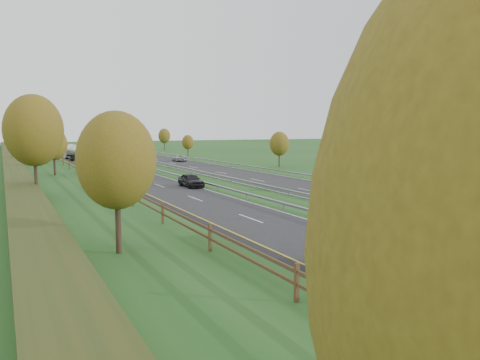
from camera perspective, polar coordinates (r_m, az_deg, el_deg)
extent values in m
plane|color=#1F4C1B|center=(69.06, -6.42, 0.31)|extent=(400.00, 400.00, 0.00)
cube|color=black|center=(71.51, -13.85, 0.39)|extent=(10.50, 200.00, 0.04)
cube|color=black|center=(76.94, -1.81, 0.98)|extent=(10.50, 200.00, 0.04)
cube|color=black|center=(70.76, -16.81, 0.25)|extent=(3.00, 200.00, 0.04)
cube|color=silver|center=(70.54, -17.84, 0.22)|extent=(0.15, 200.00, 0.01)
cube|color=gold|center=(71.03, -15.62, 0.33)|extent=(0.15, 200.00, 0.01)
cube|color=silver|center=(72.82, -9.98, 0.61)|extent=(0.15, 200.00, 0.01)
cube|color=silver|center=(74.93, -5.30, 0.84)|extent=(0.15, 200.00, 0.01)
cube|color=silver|center=(79.21, 1.50, 1.16)|extent=(0.15, 200.00, 0.01)
cube|color=silver|center=(27.68, 13.28, -8.79)|extent=(0.15, 4.00, 0.01)
cube|color=silver|center=(37.38, 1.27, -4.68)|extent=(0.15, 4.00, 0.01)
cube|color=silver|center=(45.62, 16.97, -2.95)|extent=(0.15, 4.00, 0.01)
cube|color=silver|center=(48.13, -5.53, -2.23)|extent=(0.15, 4.00, 0.01)
cube|color=silver|center=(54.77, 8.23, -1.23)|extent=(0.15, 4.00, 0.01)
cube|color=silver|center=(59.36, -9.79, -0.67)|extent=(0.15, 4.00, 0.01)
cube|color=silver|center=(64.86, 2.10, 0.01)|extent=(0.15, 4.00, 0.01)
cube|color=silver|center=(70.84, -12.68, 0.39)|extent=(0.15, 4.00, 0.01)
cube|color=silver|center=(75.51, -2.34, 0.90)|extent=(0.15, 4.00, 0.01)
cube|color=silver|center=(82.47, -14.76, 1.15)|extent=(0.15, 4.00, 0.01)
cube|color=silver|center=(86.51, -5.67, 1.57)|extent=(0.15, 4.00, 0.01)
cube|color=silver|center=(94.19, -16.33, 1.73)|extent=(0.15, 4.00, 0.01)
cube|color=silver|center=(97.75, -8.24, 2.08)|extent=(0.15, 4.00, 0.01)
cube|color=silver|center=(105.98, -17.55, 2.17)|extent=(0.15, 4.00, 0.01)
cube|color=silver|center=(109.15, -10.28, 2.48)|extent=(0.15, 4.00, 0.01)
cube|color=silver|center=(117.80, -18.52, 2.53)|extent=(0.15, 4.00, 0.01)
cube|color=silver|center=(120.67, -11.93, 2.80)|extent=(0.15, 4.00, 0.01)
cube|color=silver|center=(129.66, -19.32, 2.82)|extent=(0.15, 4.00, 0.01)
cube|color=silver|center=(132.27, -13.29, 3.07)|extent=(0.15, 4.00, 0.01)
cube|color=silver|center=(141.55, -19.98, 3.06)|extent=(0.15, 4.00, 0.01)
cube|color=silver|center=(143.94, -14.44, 3.29)|extent=(0.15, 4.00, 0.01)
cube|color=silver|center=(153.45, -20.54, 3.26)|extent=(0.15, 4.00, 0.01)
cube|color=silver|center=(155.66, -15.41, 3.47)|extent=(0.15, 4.00, 0.01)
cube|color=silver|center=(165.37, -21.02, 3.44)|extent=(0.15, 4.00, 0.01)
cube|color=silver|center=(167.42, -16.25, 3.63)|extent=(0.15, 4.00, 0.01)
cube|color=#1F4C1B|center=(69.64, -24.34, 0.67)|extent=(12.00, 200.00, 2.00)
cube|color=#2D3B18|center=(69.46, -26.04, 1.86)|extent=(2.20, 180.00, 1.10)
cube|color=#422B19|center=(69.87, -20.71, 2.11)|extent=(0.08, 184.00, 0.10)
cube|color=#422B19|center=(69.84, -20.72, 2.44)|extent=(0.08, 184.00, 0.10)
cube|color=#422B19|center=(14.40, 6.92, -12.31)|extent=(0.12, 0.12, 1.20)
cube|color=#422B19|center=(19.91, -3.66, -7.01)|extent=(0.12, 0.12, 1.20)
cube|color=#422B19|center=(25.88, -9.40, -3.97)|extent=(0.12, 0.12, 1.20)
cube|color=#422B19|center=(32.06, -12.94, -2.06)|extent=(0.12, 0.12, 1.20)
cube|color=#422B19|center=(38.35, -15.32, -0.77)|extent=(0.12, 0.12, 1.20)
cube|color=#422B19|center=(44.69, -17.03, 0.16)|extent=(0.12, 0.12, 1.20)
cube|color=#422B19|center=(51.08, -18.31, 0.85)|extent=(0.12, 0.12, 1.20)
cube|color=#422B19|center=(57.49, -19.31, 1.39)|extent=(0.12, 0.12, 1.20)
cube|color=#422B19|center=(63.92, -20.10, 1.83)|extent=(0.12, 0.12, 1.20)
cube|color=#422B19|center=(70.36, -20.75, 2.18)|extent=(0.12, 0.12, 1.20)
cube|color=#422B19|center=(76.81, -21.30, 2.47)|extent=(0.12, 0.12, 1.20)
cube|color=#422B19|center=(83.27, -21.75, 2.72)|extent=(0.12, 0.12, 1.20)
cube|color=#422B19|center=(89.74, -22.15, 2.93)|extent=(0.12, 0.12, 1.20)
cube|color=#422B19|center=(96.21, -22.49, 3.12)|extent=(0.12, 0.12, 1.20)
cube|color=#422B19|center=(102.68, -22.78, 3.28)|extent=(0.12, 0.12, 1.20)
cube|color=#422B19|center=(109.16, -23.05, 3.42)|extent=(0.12, 0.12, 1.20)
cube|color=#422B19|center=(115.64, -23.28, 3.54)|extent=(0.12, 0.12, 1.20)
cube|color=#422B19|center=(122.12, -23.49, 3.65)|extent=(0.12, 0.12, 1.20)
cube|color=#422B19|center=(128.60, -23.67, 3.75)|extent=(0.12, 0.12, 1.20)
cube|color=#422B19|center=(135.09, -23.84, 3.85)|extent=(0.12, 0.12, 1.20)
cube|color=#422B19|center=(141.57, -24.00, 3.93)|extent=(0.12, 0.12, 1.20)
cube|color=#422B19|center=(148.06, -24.14, 4.00)|extent=(0.12, 0.12, 1.20)
cube|color=#422B19|center=(154.55, -24.26, 4.07)|extent=(0.12, 0.12, 1.20)
cube|color=#422B19|center=(161.04, -24.38, 4.14)|extent=(0.12, 0.12, 1.20)
cube|color=gray|center=(72.96, -9.50, 1.08)|extent=(0.32, 200.00, 0.18)
cube|color=gray|center=(30.62, 19.71, -7.09)|extent=(0.10, 0.14, 0.56)
cube|color=gray|center=(35.65, 11.47, -4.98)|extent=(0.10, 0.14, 0.56)
cube|color=gray|center=(41.25, 5.40, -3.34)|extent=(0.10, 0.14, 0.56)
cube|color=gray|center=(47.23, 0.84, -2.08)|extent=(0.10, 0.14, 0.56)
cube|color=gray|center=(53.46, -2.67, -1.10)|extent=(0.10, 0.14, 0.56)
cube|color=gray|center=(59.86, -5.44, -0.33)|extent=(0.10, 0.14, 0.56)
cube|color=gray|center=(66.38, -7.67, 0.30)|extent=(0.10, 0.14, 0.56)
cube|color=gray|center=(72.99, -9.50, 0.81)|extent=(0.10, 0.14, 0.56)
cube|color=gray|center=(79.66, -11.02, 1.24)|extent=(0.10, 0.14, 0.56)
cube|color=gray|center=(86.39, -12.31, 1.60)|extent=(0.10, 0.14, 0.56)
cube|color=gray|center=(93.16, -13.41, 1.90)|extent=(0.10, 0.14, 0.56)
cube|color=gray|center=(99.96, -14.36, 2.17)|extent=(0.10, 0.14, 0.56)
cube|color=gray|center=(106.78, -15.19, 2.40)|extent=(0.10, 0.14, 0.56)
cube|color=gray|center=(113.63, -15.93, 2.60)|extent=(0.10, 0.14, 0.56)
cube|color=gray|center=(120.49, -16.57, 2.78)|extent=(0.10, 0.14, 0.56)
cube|color=gray|center=(127.37, -17.15, 2.94)|extent=(0.10, 0.14, 0.56)
cube|color=gray|center=(134.26, -17.67, 3.08)|extent=(0.10, 0.14, 0.56)
cube|color=gray|center=(141.17, -18.14, 3.21)|extent=(0.10, 0.14, 0.56)
cube|color=gray|center=(148.08, -18.57, 3.33)|extent=(0.10, 0.14, 0.56)
cube|color=gray|center=(155.00, -18.95, 3.43)|extent=(0.10, 0.14, 0.56)
cube|color=gray|center=(161.92, -19.31, 3.53)|extent=(0.10, 0.14, 0.56)
cube|color=gray|center=(168.86, -19.63, 3.62)|extent=(0.10, 0.14, 0.56)
cube|color=gray|center=(74.64, -5.77, 1.25)|extent=(0.32, 200.00, 0.18)
cube|color=gray|center=(34.45, 25.56, -5.87)|extent=(0.10, 0.14, 0.56)
cube|color=gray|center=(38.99, 17.36, -4.17)|extent=(0.10, 0.14, 0.56)
cube|color=gray|center=(44.17, 11.00, -2.79)|extent=(0.10, 0.14, 0.56)
cube|color=gray|center=(49.80, 6.04, -1.68)|extent=(0.10, 0.14, 0.56)
cube|color=gray|center=(55.74, 2.11, -0.80)|extent=(0.10, 0.14, 0.56)
cube|color=gray|center=(61.90, -1.05, -0.08)|extent=(0.10, 0.14, 0.56)
cube|color=gray|center=(68.23, -3.63, 0.50)|extent=(0.10, 0.14, 0.56)
cube|color=gray|center=(74.67, -5.76, 0.99)|extent=(0.10, 0.14, 0.56)
cube|color=gray|center=(81.21, -7.56, 1.39)|extent=(0.10, 0.14, 0.56)
cube|color=gray|center=(87.82, -9.09, 1.74)|extent=(0.10, 0.14, 0.56)
cube|color=gray|center=(94.49, -10.40, 2.03)|extent=(0.10, 0.14, 0.56)
cube|color=gray|center=(101.20, -11.54, 2.29)|extent=(0.10, 0.14, 0.56)
cube|color=gray|center=(107.94, -12.54, 2.51)|extent=(0.10, 0.14, 0.56)
cube|color=gray|center=(114.72, -13.42, 2.70)|extent=(0.10, 0.14, 0.56)
cube|color=gray|center=(121.52, -14.21, 2.88)|extent=(0.10, 0.14, 0.56)
cube|color=gray|center=(128.35, -14.91, 3.03)|extent=(0.10, 0.14, 0.56)
cube|color=gray|center=(135.19, -15.54, 3.17)|extent=(0.10, 0.14, 0.56)
cube|color=gray|center=(142.05, -16.11, 3.29)|extent=(0.10, 0.14, 0.56)
cube|color=gray|center=(148.92, -16.62, 3.41)|extent=(0.10, 0.14, 0.56)
cube|color=gray|center=(155.80, -17.09, 3.51)|extent=(0.10, 0.14, 0.56)
cube|color=gray|center=(162.69, -17.52, 3.60)|extent=(0.10, 0.14, 0.56)
cube|color=gray|center=(169.59, -17.92, 3.69)|extent=(0.10, 0.14, 0.56)
cube|color=gray|center=(79.53, 1.98, 1.59)|extent=(0.32, 200.00, 0.18)
cube|color=gray|center=(56.86, 15.80, -0.89)|extent=(0.10, 0.14, 0.56)
cube|color=gray|center=(67.71, 7.73, 0.42)|extent=(0.10, 0.14, 0.56)
cube|color=gray|center=(79.55, 1.98, 1.34)|extent=(0.10, 0.14, 0.56)
cube|color=gray|center=(92.01, -2.26, 2.02)|extent=(0.10, 0.14, 0.56)
cube|color=gray|center=(104.85, -5.48, 2.52)|extent=(0.10, 0.14, 0.56)
cube|color=gray|center=(117.95, -7.98, 2.91)|extent=(0.10, 0.14, 0.56)
cube|color=gray|center=(131.25, -9.99, 3.22)|extent=(0.10, 0.14, 0.56)
cube|color=gray|center=(144.67, -11.63, 3.46)|extent=(0.10, 0.14, 0.56)
cube|color=gray|center=(158.19, -12.98, 3.67)|extent=(0.10, 0.14, 0.56)
cube|color=gray|center=(171.80, -14.13, 3.83)|extent=(0.10, 0.14, 0.56)
cylinder|color=#2D2116|center=(20.13, -14.62, -5.27)|extent=(0.24, 0.24, 2.43)
ellipsoid|color=#554312|center=(19.78, -14.84, 2.34)|extent=(3.24, 3.24, 4.05)
cylinder|color=#2D2116|center=(37.53, -23.61, 0.27)|extent=(0.24, 0.24, 3.15)
ellipsoid|color=#554312|center=(37.35, -23.85, 5.56)|extent=(4.20, 4.20, 5.25)
cylinder|color=#2D2116|center=(55.68, -21.66, 1.65)|extent=(0.24, 0.24, 2.16)
ellipsoid|color=#554312|center=(55.56, -21.76, 4.09)|extent=(2.88, 2.88, 3.60)
cylinder|color=#2D2116|center=(73.44, -24.97, 2.81)|extent=(0.24, 0.24, 2.88)
ellipsoid|color=#554312|center=(73.34, -25.08, 5.28)|extent=(3.84, 3.84, 4.80)
cylinder|color=#2D2116|center=(91.45, -24.77, 3.23)|extent=(0.24, 0.24, 2.34)
ellipsoid|color=#554312|center=(91.38, -24.85, 4.84)|extent=(3.12, 3.12, 3.90)
cylinder|color=#2D2116|center=(109.45, -24.65, 3.84)|extent=(0.24, 0.24, 3.06)
ellipsoid|color=#554312|center=(109.39, -24.74, 5.60)|extent=(4.08, 4.08, 5.10)
cylinder|color=#2D2116|center=(127.37, -26.13, 3.86)|extent=(0.24, 0.24, 2.25)
ellipsoid|color=#554312|center=(127.32, -26.18, 4.97)|extent=(3.00, 3.00, 3.75)
cylinder|color=#2D2116|center=(145.40, -25.48, 4.20)|extent=(0.24, 0.24, 2.70)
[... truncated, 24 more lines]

